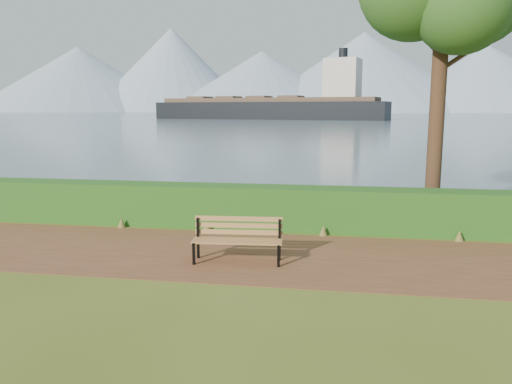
# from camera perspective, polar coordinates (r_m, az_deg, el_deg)

# --- Properties ---
(ground) EXTENTS (140.00, 140.00, 0.00)m
(ground) POSITION_cam_1_polar(r_m,az_deg,el_deg) (9.54, -2.44, -7.68)
(ground) COLOR #4B5919
(ground) RESTS_ON ground
(path) EXTENTS (40.00, 3.40, 0.01)m
(path) POSITION_cam_1_polar(r_m,az_deg,el_deg) (9.82, -2.08, -7.14)
(path) COLOR brown
(path) RESTS_ON ground
(hedge) EXTENTS (32.00, 0.85, 1.00)m
(hedge) POSITION_cam_1_polar(r_m,az_deg,el_deg) (11.90, 0.11, -1.72)
(hedge) COLOR #1D4714
(hedge) RESTS_ON ground
(water) EXTENTS (700.00, 510.00, 0.00)m
(water) POSITION_cam_1_polar(r_m,az_deg,el_deg) (268.94, 9.09, 8.80)
(water) COLOR slate
(water) RESTS_ON ground
(mountains) EXTENTS (585.00, 190.00, 70.00)m
(mountains) POSITION_cam_1_polar(r_m,az_deg,el_deg) (415.86, 8.05, 12.86)
(mountains) COLOR #869DB2
(mountains) RESTS_ON ground
(bench) EXTENTS (1.69, 0.61, 0.83)m
(bench) POSITION_cam_1_polar(r_m,az_deg,el_deg) (9.29, -2.10, -5.10)
(bench) COLOR black
(bench) RESTS_ON ground
(cargo_ship) EXTENTS (62.85, 24.77, 18.93)m
(cargo_ship) POSITION_cam_1_polar(r_m,az_deg,el_deg) (131.26, 2.14, 9.52)
(cargo_ship) COLOR black
(cargo_ship) RESTS_ON ground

